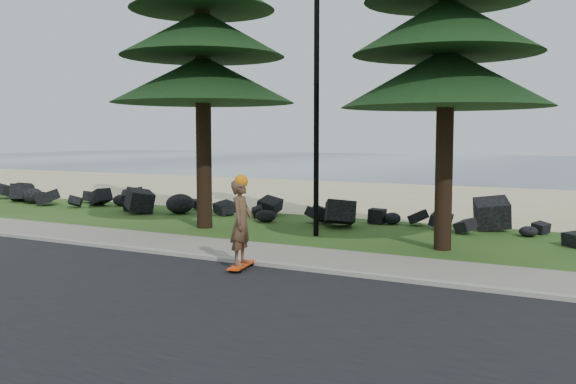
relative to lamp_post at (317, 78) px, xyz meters
name	(u,v)px	position (x,y,z in m)	size (l,w,h in m)	color
ground	(251,255)	(0.00, -3.20, -4.13)	(160.00, 160.00, 0.00)	#275019
road	(101,300)	(0.00, -7.70, -4.12)	(160.00, 7.00, 0.02)	black
kerb	(228,260)	(0.00, -4.10, -4.08)	(160.00, 0.20, 0.10)	#A5A294
sidewalk	(256,252)	(0.00, -3.00, -4.09)	(160.00, 2.00, 0.08)	gray
beach_sand	(437,199)	(0.00, 11.30, -4.13)	(160.00, 15.00, 0.01)	tan
ocean	(551,165)	(0.00, 47.80, -4.13)	(160.00, 58.00, 0.01)	#334961
seawall_boulders	(352,225)	(0.00, 2.40, -4.13)	(60.00, 2.40, 1.10)	black
lamp_post	(317,78)	(0.00, 0.00, 0.00)	(0.25, 0.14, 8.14)	black
skateboarder	(241,223)	(0.66, -4.60, -3.19)	(0.53, 1.04, 1.87)	#E8420D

